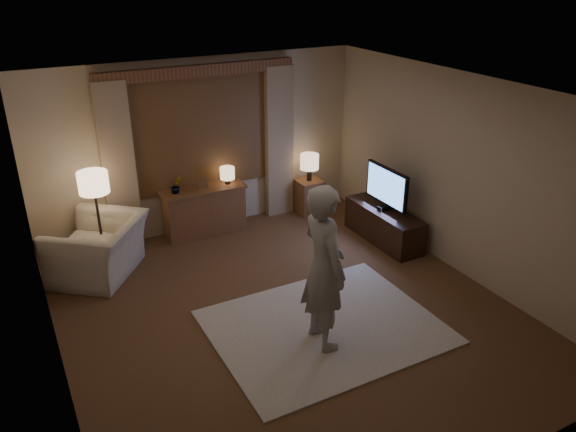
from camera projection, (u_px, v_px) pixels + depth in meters
room at (268, 195)px, 6.51m from camera, size 5.04×5.54×2.64m
rug at (325, 327)px, 6.39m from camera, size 2.50×2.00×0.02m
sideboard at (204, 212)px, 8.48m from camera, size 1.20×0.40×0.70m
picture_frame at (203, 184)px, 8.29m from camera, size 0.16×0.02×0.20m
plant at (176, 186)px, 8.10m from camera, size 0.17×0.13×0.30m
table_lamp_sideboard at (227, 174)px, 8.42m from camera, size 0.22×0.22×0.30m
floor_lamp at (94, 188)px, 7.28m from camera, size 0.39×0.39×1.34m
armchair at (98, 249)px, 7.33m from camera, size 1.52×1.55×0.76m
side_table at (309, 196)px, 9.24m from camera, size 0.40×0.40×0.56m
table_lamp_side at (309, 162)px, 8.99m from camera, size 0.30×0.30×0.44m
tv_stand at (384, 225)px, 8.30m from camera, size 0.45×1.40×0.50m
tv at (387, 187)px, 8.05m from camera, size 0.22×0.89×0.64m
person at (324, 267)px, 5.78m from camera, size 0.46×0.68×1.83m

